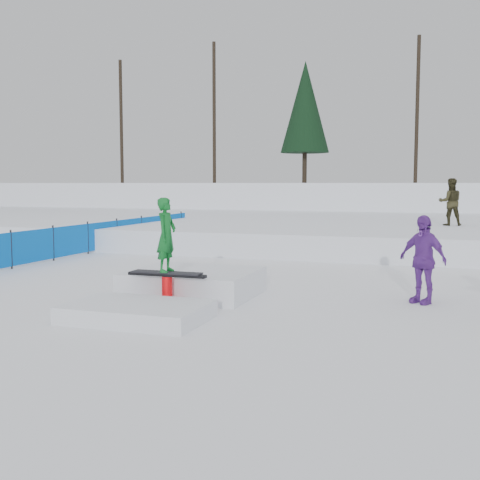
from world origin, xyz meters
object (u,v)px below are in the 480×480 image
(safety_fence, at_px, (88,238))
(spectator_purple, at_px, (423,259))
(jib_rail_feature, at_px, (180,287))
(walker_olive, at_px, (450,202))

(safety_fence, xyz_separation_m, spectator_purple, (11.00, -5.10, 0.33))
(jib_rail_feature, bearing_deg, safety_fence, 134.33)
(safety_fence, bearing_deg, walker_olive, 28.89)
(safety_fence, xyz_separation_m, walker_olive, (11.58, 6.39, 1.14))
(walker_olive, bearing_deg, jib_rail_feature, 57.12)
(safety_fence, distance_m, walker_olive, 13.28)
(jib_rail_feature, bearing_deg, walker_olive, 67.97)
(walker_olive, distance_m, jib_rail_feature, 13.99)
(walker_olive, relative_size, jib_rail_feature, 0.40)
(walker_olive, xyz_separation_m, jib_rail_feature, (-5.22, -12.90, -1.38))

